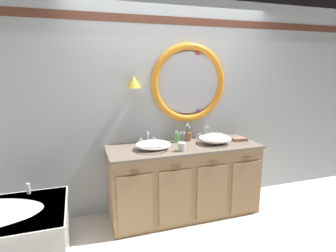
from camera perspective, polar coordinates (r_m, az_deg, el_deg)
name	(u,v)px	position (r m, az deg, el deg)	size (l,w,h in m)	color
ground_plane	(188,223)	(3.45, 4.10, -19.14)	(14.00, 14.00, 0.00)	silver
back_wall_assembly	(173,104)	(3.54, 0.98, 4.54)	(6.40, 0.26, 2.60)	silver
vanity_counter	(184,180)	(3.46, 3.27, -10.94)	(1.82, 0.67, 0.87)	tan
sink_basin_left	(153,145)	(3.16, -3.06, -3.85)	(0.41, 0.41, 0.11)	white
sink_basin_right	(215,138)	(3.44, 9.60, -2.54)	(0.40, 0.40, 0.12)	white
faucet_set_left	(148,139)	(3.40, -4.21, -2.66)	(0.21, 0.12, 0.15)	silver
faucet_set_right	(206,134)	(3.66, 7.72, -1.57)	(0.23, 0.12, 0.17)	silver
toothbrush_holder_left	(182,146)	(3.10, 2.89, -4.13)	(0.09, 0.09, 0.22)	white
toothbrush_holder_right	(188,136)	(3.53, 4.18, -2.06)	(0.09, 0.09, 0.22)	#996647
soap_dispenser	(177,137)	(3.45, 1.79, -2.29)	(0.07, 0.07, 0.15)	#6BAD66
folded_hand_towel	(240,139)	(3.65, 14.45, -2.67)	(0.19, 0.11, 0.04)	#936B56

